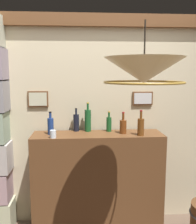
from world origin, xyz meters
TOP-DOWN VIEW (x-y plane):
  - panelled_rear_partition at (-0.00, 1.10)m, footprint 3.05×0.15m
  - bar_shelf_unit at (0.00, 0.82)m, footprint 1.44×0.39m
  - liquor_bottle_gin at (-0.51, 0.83)m, footprint 0.07×0.07m
  - liquor_bottle_whiskey at (0.14, 0.94)m, footprint 0.06×0.06m
  - liquor_bottle_tequila at (0.28, 0.82)m, footprint 0.08×0.08m
  - liquor_bottle_brandy at (-0.10, 0.96)m, footprint 0.07×0.07m
  - liquor_bottle_vodka at (-0.24, 0.98)m, footprint 0.07×0.07m
  - liquor_bottle_mezcal at (0.45, 0.72)m, footprint 0.07×0.07m
  - glass_tumbler_rocks at (-0.47, 0.67)m, footprint 0.06×0.06m
  - pendant_lamp at (0.28, -0.05)m, footprint 0.60×0.60m

SIDE VIEW (x-z plane):
  - bar_shelf_unit at x=0.00m, z-range 0.00..1.14m
  - glass_tumbler_rocks at x=-0.47m, z-range 1.14..1.22m
  - liquor_bottle_tequila at x=0.28m, z-range 1.10..1.34m
  - liquor_bottle_whiskey at x=0.14m, z-range 1.11..1.34m
  - liquor_bottle_gin at x=-0.51m, z-range 1.11..1.36m
  - liquor_bottle_mezcal at x=0.45m, z-range 1.10..1.37m
  - liquor_bottle_vodka at x=-0.24m, z-range 1.11..1.37m
  - liquor_bottle_brandy at x=-0.10m, z-range 1.10..1.43m
  - panelled_rear_partition at x=0.00m, z-range 0.08..2.54m
  - pendant_lamp at x=0.28m, z-range 1.59..2.04m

